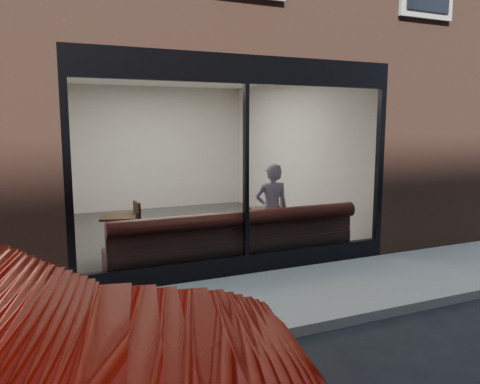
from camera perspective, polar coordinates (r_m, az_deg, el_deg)
name	(u,v)px	position (r m, az deg, el deg)	size (l,w,h in m)	color
ground	(323,327)	(5.47, 10.04, -15.95)	(120.00, 120.00, 0.00)	black
sidewalk_near	(279,297)	(6.26, 4.81, -12.60)	(40.00, 2.00, 0.01)	gray
kerb_near	(325,324)	(5.41, 10.36, -15.55)	(40.00, 0.10, 0.12)	gray
host_building_pier_right	(278,146)	(13.80, 4.61, 5.65)	(2.50, 12.00, 3.20)	brown
host_building_backfill	(129,144)	(15.39, -13.36, 5.72)	(5.00, 6.00, 3.20)	brown
cafe_floor	(187,232)	(9.80, -6.52, -4.81)	(6.00, 6.00, 0.00)	#2D2D30
cafe_ceiling	(184,75)	(9.59, -6.84, 13.96)	(6.00, 6.00, 0.00)	white
cafe_wall_back	(151,148)	(12.45, -10.79, 5.24)	(5.00, 5.00, 0.00)	beige
cafe_wall_left	(54,159)	(9.15, -21.77, 3.73)	(6.00, 6.00, 0.00)	beige
cafe_wall_right	(292,152)	(10.57, 6.36, 4.81)	(6.00, 6.00, 0.00)	beige
storefront_kick	(246,264)	(7.10, 0.71, -8.78)	(5.00, 0.10, 0.30)	black
storefront_header	(246,69)	(6.83, 0.75, 14.73)	(5.00, 0.10, 0.40)	black
storefront_mullion	(246,171)	(6.82, 0.73, 2.53)	(0.06, 0.10, 2.50)	black
storefront_glass	(247,172)	(6.79, 0.83, 2.51)	(4.80, 4.80, 0.00)	white
banquette	(235,253)	(7.43, -0.59, -7.40)	(4.00, 0.55, 0.45)	#3E1A16
person	(272,210)	(7.88, 3.87, -2.26)	(0.58, 0.38, 1.59)	#99A3D2
cafe_table_left	(119,217)	(7.83, -14.50, -2.97)	(0.55, 0.55, 0.04)	black
cafe_table_right	(272,210)	(8.19, 3.92, -2.23)	(0.67, 0.67, 0.04)	black
cafe_chair_left	(127,244)	(8.09, -13.65, -6.21)	(0.39, 0.39, 0.04)	black
cafe_chair_right	(272,222)	(9.63, 3.98, -3.67)	(0.40, 0.40, 0.04)	black
wall_poster	(57,162)	(8.84, -21.42, 3.42)	(0.02, 0.61, 0.81)	white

